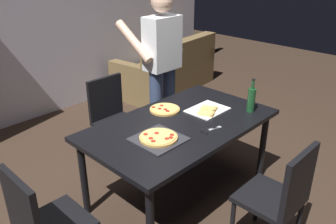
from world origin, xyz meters
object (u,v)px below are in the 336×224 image
at_px(chair_near_camera, 281,194).
at_px(wine_bottle, 251,99).
at_px(chair_left_end, 42,222).
at_px(couch, 168,72).
at_px(person_serving_pizza, 161,64).
at_px(pepperoni_pizza_on_tray, 159,138).
at_px(chair_far_side, 112,114).
at_px(second_pizza_plain, 165,109).
at_px(kitchen_scissors, 208,130).
at_px(dining_table, 180,130).

distance_m(chair_near_camera, wine_bottle, 0.97).
relative_size(chair_left_end, couch, 0.50).
height_order(person_serving_pizza, pepperoni_pizza_on_tray, person_serving_pizza).
xyz_separation_m(chair_far_side, chair_left_end, (-1.32, -0.97, 0.00)).
bearing_deg(second_pizza_plain, pepperoni_pizza_on_tray, -140.54).
xyz_separation_m(person_serving_pizza, wine_bottle, (0.09, -1.06, -0.13)).
distance_m(person_serving_pizza, kitchen_scissors, 1.15).
relative_size(chair_far_side, chair_left_end, 1.00).
xyz_separation_m(chair_near_camera, wine_bottle, (0.61, 0.66, 0.36)).
bearing_deg(second_pizza_plain, chair_left_end, -169.01).
bearing_deg(pepperoni_pizza_on_tray, second_pizza_plain, 39.46).
distance_m(dining_table, chair_far_side, 0.99).
bearing_deg(dining_table, chair_far_side, 90.00).
xyz_separation_m(person_serving_pizza, kitchen_scissors, (-0.48, -1.02, -0.24)).
distance_m(pepperoni_pizza_on_tray, wine_bottle, 0.99).
bearing_deg(chair_left_end, chair_near_camera, -36.38).
height_order(dining_table, second_pizza_plain, second_pizza_plain).
xyz_separation_m(dining_table, chair_far_side, (0.00, 0.97, -0.17)).
bearing_deg(pepperoni_pizza_on_tray, kitchen_scissors, -26.28).
bearing_deg(chair_near_camera, kitchen_scissors, 86.93).
bearing_deg(couch, chair_left_end, -148.37).
distance_m(dining_table, person_serving_pizza, 0.97).
xyz_separation_m(chair_far_side, kitchen_scissors, (0.04, -1.24, 0.24)).
height_order(chair_near_camera, kitchen_scissors, chair_near_camera).
bearing_deg(chair_left_end, second_pizza_plain, 10.99).
xyz_separation_m(pepperoni_pizza_on_tray, kitchen_scissors, (0.38, -0.19, -0.01)).
bearing_deg(pepperoni_pizza_on_tray, chair_near_camera, -68.83).
bearing_deg(wine_bottle, second_pizza_plain, 132.52).
height_order(wine_bottle, second_pizza_plain, wine_bottle).
bearing_deg(chair_near_camera, pepperoni_pizza_on_tray, 111.17).
bearing_deg(wine_bottle, kitchen_scissors, 176.30).
relative_size(dining_table, chair_left_end, 1.85).
distance_m(chair_far_side, chair_left_end, 1.64).
xyz_separation_m(dining_table, person_serving_pizza, (0.52, 0.75, 0.32)).
xyz_separation_m(chair_far_side, pepperoni_pizza_on_tray, (-0.35, -1.05, 0.25)).
xyz_separation_m(pepperoni_pizza_on_tray, second_pizza_plain, (0.43, 0.35, -0.00)).
height_order(chair_near_camera, pepperoni_pizza_on_tray, chair_near_camera).
bearing_deg(couch, dining_table, -133.83).
height_order(dining_table, person_serving_pizza, person_serving_pizza).
relative_size(dining_table, chair_far_side, 1.85).
bearing_deg(wine_bottle, pepperoni_pizza_on_tray, 166.72).
relative_size(dining_table, kitchen_scissors, 8.38).
height_order(couch, kitchen_scissors, couch).
height_order(chair_near_camera, person_serving_pizza, person_serving_pizza).
height_order(chair_near_camera, second_pizza_plain, chair_near_camera).
relative_size(chair_far_side, person_serving_pizza, 0.51).
distance_m(couch, second_pizza_plain, 2.55).
height_order(couch, second_pizza_plain, couch).
bearing_deg(second_pizza_plain, wine_bottle, -47.48).
bearing_deg(person_serving_pizza, chair_far_side, 157.08).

